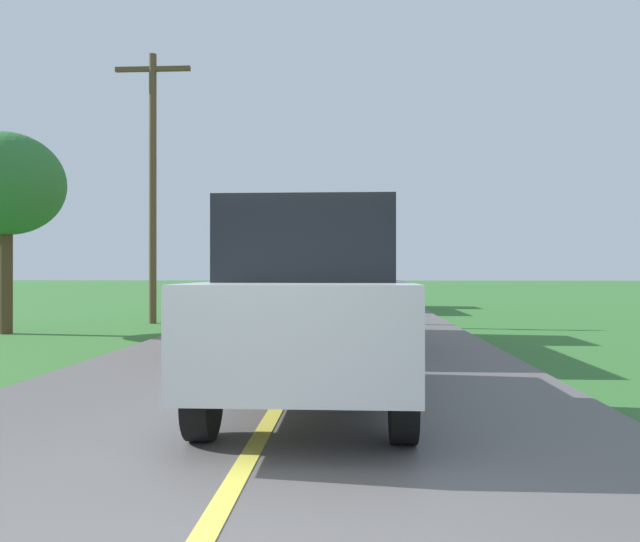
# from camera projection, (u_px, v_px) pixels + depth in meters

# --- Properties ---
(banana_truck_near) EXTENTS (2.38, 5.82, 2.80)m
(banana_truck_near) POSITION_uv_depth(u_px,v_px,m) (317.00, 268.00, 12.49)
(banana_truck_near) COLOR #2D2D30
(banana_truck_near) RESTS_ON road_surface
(banana_truck_far) EXTENTS (2.38, 5.81, 2.80)m
(banana_truck_far) POSITION_uv_depth(u_px,v_px,m) (340.00, 270.00, 24.03)
(banana_truck_far) COLOR #2D2D30
(banana_truck_far) RESTS_ON road_surface
(utility_pole_roadside) EXTENTS (2.04, 0.20, 7.24)m
(utility_pole_roadside) POSITION_uv_depth(u_px,v_px,m) (153.00, 178.00, 16.86)
(utility_pole_roadside) COLOR brown
(utility_pole_roadside) RESTS_ON ground
(roadside_tree_near_left) EXTENTS (2.55, 2.55, 4.50)m
(roadside_tree_near_left) POSITION_uv_depth(u_px,v_px,m) (6.00, 185.00, 14.02)
(roadside_tree_near_left) COLOR #4C3823
(roadside_tree_near_left) RESTS_ON ground
(following_car) EXTENTS (1.74, 4.10, 1.92)m
(following_car) POSITION_uv_depth(u_px,v_px,m) (312.00, 304.00, 6.02)
(following_car) COLOR #B7BABF
(following_car) RESTS_ON road_surface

